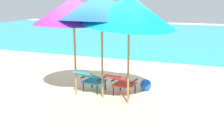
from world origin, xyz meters
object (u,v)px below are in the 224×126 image
at_px(beach_umbrella_left, 74,10).
at_px(beach_ball, 146,85).
at_px(lounge_chair_left, 91,78).
at_px(beach_umbrella_center, 102,7).
at_px(lounge_chair_right, 122,82).
at_px(beach_umbrella_right, 129,11).

distance_m(beach_umbrella_left, beach_ball, 2.80).
xyz_separation_m(lounge_chair_left, beach_ball, (1.34, 0.71, -0.25)).
xyz_separation_m(lounge_chair_left, beach_umbrella_left, (-0.29, -0.29, 1.79)).
bearing_deg(beach_umbrella_center, lounge_chair_right, 27.53).
bearing_deg(lounge_chair_right, beach_ball, 55.93).
relative_size(lounge_chair_left, beach_umbrella_right, 0.33).
height_order(beach_umbrella_center, beach_ball, beach_umbrella_center).
bearing_deg(beach_ball, lounge_chair_right, -124.07).
bearing_deg(lounge_chair_right, beach_umbrella_right, -52.72).
xyz_separation_m(beach_umbrella_center, beach_ball, (0.91, 0.93, -2.11)).
bearing_deg(beach_umbrella_right, beach_umbrella_left, 177.30).
relative_size(lounge_chair_left, lounge_chair_right, 1.01).
height_order(beach_umbrella_left, beach_umbrella_center, beach_umbrella_center).
bearing_deg(beach_ball, beach_umbrella_right, -100.64).
bearing_deg(lounge_chair_left, beach_umbrella_right, -17.22).
bearing_deg(beach_umbrella_right, beach_ball, 79.36).
xyz_separation_m(beach_umbrella_center, beach_umbrella_right, (0.71, -0.13, -0.06)).
height_order(lounge_chair_left, beach_umbrella_right, beach_umbrella_right).
height_order(lounge_chair_left, beach_umbrella_center, beach_umbrella_center).
bearing_deg(lounge_chair_right, beach_umbrella_center, -152.47).
xyz_separation_m(beach_umbrella_left, beach_umbrella_right, (1.44, -0.07, 0.02)).
height_order(beach_umbrella_left, beach_umbrella_right, beach_umbrella_right).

